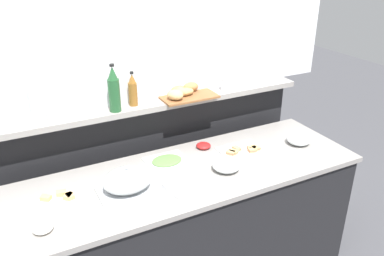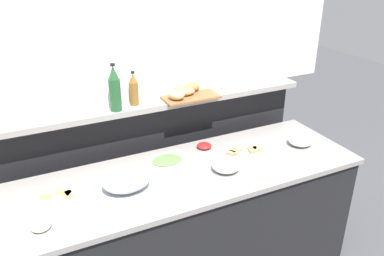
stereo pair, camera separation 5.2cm
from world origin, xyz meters
TOP-DOWN VIEW (x-y plane):
  - ground_plane at (0.00, 0.60)m, footprint 12.00×12.00m
  - buffet_counter at (0.00, 0.00)m, footprint 2.32×0.73m
  - back_ledge_unit at (0.00, 0.54)m, footprint 2.33×0.22m
  - sandwich_platter_rear at (-0.76, 0.06)m, footprint 0.29×0.17m
  - sandwich_platter_front at (0.48, 0.08)m, footprint 0.30×0.21m
  - cold_cuts_platter at (-0.05, 0.17)m, footprint 0.27×0.23m
  - serving_cloche at (-0.39, -0.04)m, footprint 0.34×0.24m
  - glass_bowl_large at (0.91, -0.01)m, footprint 0.17×0.17m
  - glass_bowl_medium at (0.25, -0.09)m, footprint 0.18×0.18m
  - condiment_bowl_teal at (-0.88, -0.17)m, footprint 0.10×0.10m
  - condiment_bowl_cream at (0.26, 0.24)m, footprint 0.10×0.10m
  - napkin_stack at (-0.10, -0.16)m, footprint 0.20×0.20m
  - wine_bottle_green at (-0.29, 0.44)m, footprint 0.08×0.08m
  - vinegar_bottle_amber at (-0.15, 0.48)m, footprint 0.06×0.06m
  - salt_shaker at (0.55, 0.47)m, footprint 0.03×0.03m
  - pepper_shaker at (0.59, 0.47)m, footprint 0.03×0.03m
  - bread_basket at (0.23, 0.48)m, footprint 0.40×0.28m
  - water_carafe at (-0.76, 0.47)m, footprint 0.09×0.09m

SIDE VIEW (x-z plane):
  - ground_plane at x=0.00m, z-range 0.00..0.00m
  - buffet_counter at x=0.00m, z-range 0.00..0.88m
  - back_ledge_unit at x=0.00m, z-range 0.03..1.23m
  - cold_cuts_platter at x=-0.05m, z-range 0.88..0.90m
  - sandwich_platter_rear at x=-0.76m, z-range 0.87..0.91m
  - sandwich_platter_front at x=0.48m, z-range 0.88..0.91m
  - napkin_stack at x=-0.10m, z-range 0.88..0.91m
  - condiment_bowl_teal at x=-0.88m, z-range 0.88..0.92m
  - condiment_bowl_cream at x=0.26m, z-range 0.88..0.92m
  - glass_bowl_large at x=0.91m, z-range 0.88..0.95m
  - glass_bowl_medium at x=0.25m, z-range 0.88..0.95m
  - serving_cloche at x=-0.39m, z-range 0.87..1.04m
  - bread_basket at x=0.23m, z-range 1.19..1.27m
  - salt_shaker at x=0.55m, z-range 1.20..1.28m
  - pepper_shaker at x=0.59m, z-range 1.20..1.28m
  - vinegar_bottle_amber at x=-0.15m, z-range 1.18..1.42m
  - water_carafe at x=-0.76m, z-range 1.20..1.42m
  - wine_bottle_green at x=-0.29m, z-range 1.18..1.50m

